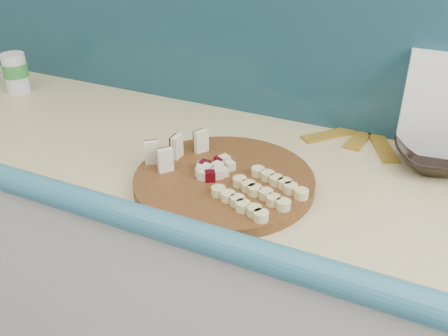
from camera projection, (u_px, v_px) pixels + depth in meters
kitchen_counter at (192, 287)px, 1.46m from camera, size 2.20×0.63×0.91m
backsplash at (236, 22)px, 1.34m from camera, size 2.20×0.02×0.50m
cutting_board at (224, 181)px, 1.08m from camera, size 0.51×0.51×0.02m
apple_wedges at (174, 150)px, 1.12m from camera, size 0.10×0.15×0.05m
apple_chunks at (216, 168)px, 1.09m from camera, size 0.07×0.07×0.02m
banana_slices at (260, 192)px, 1.00m from camera, size 0.18×0.18×0.02m
brown_bowl at (438, 158)px, 1.15m from camera, size 0.25×0.25×0.05m
flour_bag at (434, 103)px, 1.18m from camera, size 0.15×0.12×0.24m
canister at (16, 72)px, 1.55m from camera, size 0.08×0.08×0.12m
banana_peel at (359, 138)px, 1.28m from camera, size 0.25×0.22×0.01m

